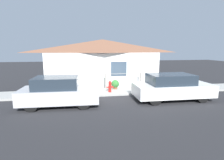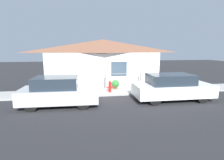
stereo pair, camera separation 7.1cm
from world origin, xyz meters
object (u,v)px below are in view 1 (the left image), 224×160
Objects in this scene: car_left at (59,92)px; car_right at (172,87)px; fire_hydrant at (110,86)px; potted_plant_near_hydrant at (115,84)px.

car_right is at bearing 2.16° from car_left.
car_left is 0.90× the size of car_right.
car_left is at bearing -179.08° from car_right.
fire_hydrant is at bearing 151.04° from car_right.
potted_plant_near_hydrant is (0.47, 0.77, -0.04)m from fire_hydrant.
fire_hydrant reaches higher than potted_plant_near_hydrant.
potted_plant_near_hydrant is at bearing 136.65° from car_right.
car_right is (5.81, -0.00, 0.01)m from car_left.
car_right is at bearing -29.89° from fire_hydrant.
car_left is 5.81m from car_right.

